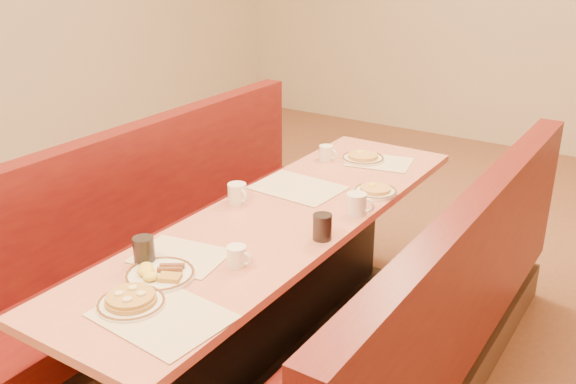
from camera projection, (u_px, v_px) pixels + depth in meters
The scene contains 18 objects.
ground at pixel (283, 349), 3.26m from camera, with size 8.00×8.00×0.00m, color #9E6647.
diner_table at pixel (282, 286), 3.12m from camera, with size 0.70×2.50×0.75m.
booth_left at pixel (171, 250), 3.50m from camera, with size 0.55×2.50×1.05m.
booth_right at pixel (424, 336), 2.76m from camera, with size 0.55×2.50×1.05m.
placemat_near_left at pixel (181, 256), 2.60m from camera, with size 0.36×0.27×0.00m, color #FFF4C7.
placemat_near_right at pixel (162, 316), 2.20m from camera, with size 0.44×0.33×0.00m, color #FFF4C7.
placemat_far_left at pixel (298, 187), 3.29m from camera, with size 0.43×0.33×0.00m, color #FFF4C7.
placemat_far_right at pixel (379, 162), 3.66m from camera, with size 0.36×0.27×0.00m, color #FFF4C7.
pancake_plate at pixel (131, 301), 2.26m from camera, with size 0.24×0.24×0.05m.
eggs_plate at pixel (159, 274), 2.44m from camera, with size 0.27×0.27×0.05m.
extra_plate_mid at pixel (375, 191), 3.22m from camera, with size 0.22×0.22×0.04m.
extra_plate_far at pixel (363, 158), 3.68m from camera, with size 0.25×0.25×0.05m.
coffee_mug_a at pixel (237, 256), 2.52m from camera, with size 0.11×0.08×0.08m.
coffee_mug_b at pixel (238, 193), 3.10m from camera, with size 0.13×0.09×0.10m.
coffee_mug_c at pixel (357, 204), 2.98m from camera, with size 0.13×0.09×0.10m.
coffee_mug_d at pixel (327, 153), 3.68m from camera, with size 0.11×0.08×0.09m.
soda_tumbler_near at pixel (144, 251), 2.53m from camera, with size 0.08×0.08×0.12m.
soda_tumbler_mid at pixel (322, 227), 2.73m from camera, with size 0.08×0.08×0.11m.
Camera 1 is at (1.51, -2.26, 1.98)m, focal length 40.00 mm.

